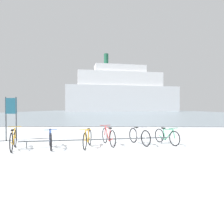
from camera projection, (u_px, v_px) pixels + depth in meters
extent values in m
cube|color=silver|center=(125.00, 169.00, 5.11)|extent=(80.00, 22.00, 0.08)
cube|color=gray|center=(118.00, 112.00, 71.08)|extent=(80.00, 110.00, 0.08)
cube|color=#47474C|center=(120.00, 127.00, 16.11)|extent=(80.00, 0.50, 0.05)
cylinder|color=#4C5156|center=(98.00, 139.00, 7.92)|extent=(6.06, 1.30, 0.05)
cylinder|color=#4C5156|center=(27.00, 145.00, 7.44)|extent=(0.04, 0.04, 0.28)
cylinder|color=#4C5156|center=(162.00, 141.00, 8.42)|extent=(0.04, 0.04, 0.28)
torus|color=black|center=(15.00, 138.00, 7.73)|extent=(0.29, 0.67, 0.71)
torus|color=black|center=(11.00, 143.00, 6.79)|extent=(0.29, 0.67, 0.71)
cylinder|color=gold|center=(14.00, 136.00, 7.42)|extent=(0.22, 0.50, 0.60)
cylinder|color=gold|center=(13.00, 138.00, 7.12)|extent=(0.10, 0.18, 0.54)
cylinder|color=gold|center=(14.00, 130.00, 7.35)|extent=(0.27, 0.62, 0.09)
cylinder|color=gold|center=(12.00, 144.00, 6.99)|extent=(0.19, 0.42, 0.19)
cylinder|color=gold|center=(15.00, 133.00, 7.69)|extent=(0.07, 0.12, 0.42)
cube|color=black|center=(12.00, 130.00, 7.04)|extent=(0.15, 0.22, 0.05)
cylinder|color=gold|center=(15.00, 127.00, 7.65)|extent=(0.44, 0.19, 0.02)
torus|color=black|center=(51.00, 142.00, 7.07)|extent=(0.29, 0.64, 0.66)
torus|color=black|center=(50.00, 138.00, 8.02)|extent=(0.29, 0.64, 0.66)
cylinder|color=#3359B2|center=(51.00, 137.00, 7.38)|extent=(0.23, 0.51, 0.56)
cylinder|color=#3359B2|center=(50.00, 137.00, 7.69)|extent=(0.10, 0.19, 0.50)
cylinder|color=#3359B2|center=(50.00, 131.00, 7.44)|extent=(0.27, 0.63, 0.08)
cylinder|color=#3359B2|center=(50.00, 140.00, 7.82)|extent=(0.19, 0.42, 0.18)
cylinder|color=#3359B2|center=(51.00, 136.00, 7.10)|extent=(0.07, 0.12, 0.39)
cube|color=black|center=(50.00, 129.00, 7.75)|extent=(0.15, 0.22, 0.05)
cylinder|color=#3359B2|center=(51.00, 130.00, 7.13)|extent=(0.44, 0.19, 0.02)
torus|color=black|center=(85.00, 141.00, 7.22)|extent=(0.07, 0.66, 0.66)
torus|color=black|center=(90.00, 137.00, 8.20)|extent=(0.07, 0.66, 0.66)
cylinder|color=gold|center=(87.00, 137.00, 7.54)|extent=(0.06, 0.52, 0.56)
cylinder|color=gold|center=(88.00, 136.00, 7.86)|extent=(0.04, 0.18, 0.50)
cylinder|color=gold|center=(87.00, 130.00, 7.61)|extent=(0.07, 0.64, 0.08)
cylinder|color=gold|center=(89.00, 140.00, 7.99)|extent=(0.06, 0.43, 0.18)
cylinder|color=gold|center=(85.00, 136.00, 7.25)|extent=(0.04, 0.11, 0.39)
cube|color=black|center=(89.00, 129.00, 7.92)|extent=(0.09, 0.20, 0.05)
cylinder|color=gold|center=(85.00, 129.00, 7.29)|extent=(0.46, 0.05, 0.02)
torus|color=black|center=(105.00, 135.00, 8.61)|extent=(0.28, 0.66, 0.69)
torus|color=black|center=(113.00, 139.00, 7.65)|extent=(0.28, 0.66, 0.69)
cylinder|color=#B22D2D|center=(107.00, 134.00, 8.30)|extent=(0.23, 0.52, 0.59)
cylinder|color=#B22D2D|center=(110.00, 135.00, 7.99)|extent=(0.10, 0.19, 0.53)
cylinder|color=#B22D2D|center=(108.00, 128.00, 8.22)|extent=(0.28, 0.64, 0.08)
cylinder|color=#B22D2D|center=(111.00, 140.00, 7.86)|extent=(0.20, 0.43, 0.19)
cylinder|color=#B22D2D|center=(105.00, 131.00, 8.57)|extent=(0.07, 0.12, 0.42)
cube|color=black|center=(110.00, 128.00, 7.91)|extent=(0.15, 0.22, 0.05)
cylinder|color=#B22D2D|center=(105.00, 125.00, 8.53)|extent=(0.44, 0.19, 0.02)
torus|color=black|center=(146.00, 138.00, 7.85)|extent=(0.34, 0.62, 0.67)
torus|color=black|center=(133.00, 135.00, 8.74)|extent=(0.34, 0.62, 0.67)
cylinder|color=silver|center=(141.00, 134.00, 8.14)|extent=(0.26, 0.48, 0.57)
cylinder|color=silver|center=(137.00, 134.00, 8.43)|extent=(0.11, 0.18, 0.51)
cylinder|color=silver|center=(140.00, 128.00, 8.20)|extent=(0.32, 0.59, 0.08)
cylinder|color=silver|center=(136.00, 138.00, 8.55)|extent=(0.22, 0.40, 0.19)
cylinder|color=silver|center=(145.00, 133.00, 7.88)|extent=(0.08, 0.11, 0.40)
cube|color=black|center=(136.00, 127.00, 8.49)|extent=(0.16, 0.21, 0.05)
cylinder|color=silver|center=(145.00, 127.00, 7.91)|extent=(0.42, 0.23, 0.02)
torus|color=black|center=(175.00, 139.00, 7.95)|extent=(0.32, 0.58, 0.63)
torus|color=black|center=(159.00, 135.00, 8.83)|extent=(0.32, 0.58, 0.63)
cylinder|color=#2D8C60|center=(169.00, 135.00, 8.23)|extent=(0.26, 0.47, 0.53)
cylinder|color=#2D8C60|center=(164.00, 134.00, 8.52)|extent=(0.11, 0.18, 0.47)
cylinder|color=#2D8C60|center=(168.00, 129.00, 8.29)|extent=(0.32, 0.58, 0.08)
cylinder|color=#2D8C60|center=(162.00, 138.00, 8.64)|extent=(0.22, 0.40, 0.17)
cylinder|color=#2D8C60|center=(174.00, 134.00, 7.98)|extent=(0.08, 0.11, 0.37)
cube|color=black|center=(163.00, 128.00, 8.58)|extent=(0.16, 0.21, 0.05)
cylinder|color=#2D8C60|center=(173.00, 128.00, 8.01)|extent=(0.42, 0.23, 0.02)
cylinder|color=#33383D|center=(6.00, 119.00, 9.18)|extent=(0.05, 0.05, 2.10)
cylinder|color=#33383D|center=(16.00, 119.00, 9.17)|extent=(0.05, 0.05, 2.10)
cube|color=navy|center=(11.00, 106.00, 9.16)|extent=(0.55, 0.04, 0.75)
cube|color=silver|center=(123.00, 99.00, 86.51)|extent=(50.76, 21.14, 11.13)
cube|color=white|center=(120.00, 80.00, 86.11)|extent=(38.30, 16.94, 6.12)
cube|color=white|center=(120.00, 69.00, 86.01)|extent=(23.42, 12.22, 3.12)
cylinder|color=#1E593F|center=(106.00, 60.00, 84.80)|extent=(1.99, 1.99, 5.01)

